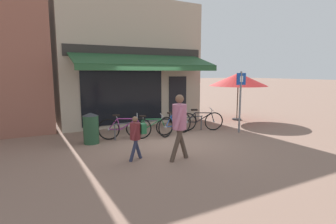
{
  "coord_description": "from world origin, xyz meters",
  "views": [
    {
      "loc": [
        -3.98,
        -7.52,
        2.28
      ],
      "look_at": [
        -0.14,
        -0.35,
        1.05
      ],
      "focal_mm": 28.0,
      "sensor_mm": 36.0,
      "label": 1
    }
  ],
  "objects_px": {
    "cafe_parasol": "(238,80)",
    "litter_bin": "(91,128)",
    "parking_sign": "(240,95)",
    "bicycle_purple": "(125,128)",
    "bicycle_green": "(150,127)",
    "pedestrian_adult": "(179,120)",
    "pedestrian_child": "(136,133)",
    "bicycle_blue": "(175,124)",
    "bicycle_black": "(200,121)"
  },
  "relations": [
    {
      "from": "bicycle_green",
      "to": "parking_sign",
      "type": "height_order",
      "value": "parking_sign"
    },
    {
      "from": "bicycle_purple",
      "to": "parking_sign",
      "type": "bearing_deg",
      "value": 7.62
    },
    {
      "from": "cafe_parasol",
      "to": "litter_bin",
      "type": "bearing_deg",
      "value": -171.88
    },
    {
      "from": "bicycle_green",
      "to": "pedestrian_adult",
      "type": "xyz_separation_m",
      "value": [
        -0.36,
        -2.66,
        0.7
      ]
    },
    {
      "from": "bicycle_blue",
      "to": "cafe_parasol",
      "type": "distance_m",
      "value": 4.61
    },
    {
      "from": "parking_sign",
      "to": "litter_bin",
      "type": "bearing_deg",
      "value": 168.64
    },
    {
      "from": "bicycle_black",
      "to": "pedestrian_adult",
      "type": "distance_m",
      "value": 3.64
    },
    {
      "from": "bicycle_black",
      "to": "pedestrian_adult",
      "type": "bearing_deg",
      "value": -112.89
    },
    {
      "from": "bicycle_blue",
      "to": "pedestrian_child",
      "type": "distance_m",
      "value": 3.03
    },
    {
      "from": "parking_sign",
      "to": "cafe_parasol",
      "type": "bearing_deg",
      "value": 48.98
    },
    {
      "from": "bicycle_purple",
      "to": "pedestrian_adult",
      "type": "distance_m",
      "value": 2.82
    },
    {
      "from": "bicycle_purple",
      "to": "bicycle_green",
      "type": "xyz_separation_m",
      "value": [
        0.94,
        -0.02,
        -0.04
      ]
    },
    {
      "from": "bicycle_blue",
      "to": "pedestrian_child",
      "type": "relative_size",
      "value": 1.46
    },
    {
      "from": "pedestrian_child",
      "to": "parking_sign",
      "type": "height_order",
      "value": "parking_sign"
    },
    {
      "from": "bicycle_purple",
      "to": "pedestrian_child",
      "type": "relative_size",
      "value": 1.47
    },
    {
      "from": "bicycle_purple",
      "to": "cafe_parasol",
      "type": "bearing_deg",
      "value": 31.36
    },
    {
      "from": "litter_bin",
      "to": "cafe_parasol",
      "type": "xyz_separation_m",
      "value": [
        7.15,
        1.02,
        1.44
      ]
    },
    {
      "from": "bicycle_green",
      "to": "bicycle_black",
      "type": "height_order",
      "value": "bicycle_black"
    },
    {
      "from": "bicycle_purple",
      "to": "litter_bin",
      "type": "height_order",
      "value": "litter_bin"
    },
    {
      "from": "parking_sign",
      "to": "cafe_parasol",
      "type": "distance_m",
      "value": 2.82
    },
    {
      "from": "bicycle_black",
      "to": "pedestrian_child",
      "type": "height_order",
      "value": "pedestrian_child"
    },
    {
      "from": "bicycle_black",
      "to": "cafe_parasol",
      "type": "height_order",
      "value": "cafe_parasol"
    },
    {
      "from": "pedestrian_child",
      "to": "bicycle_green",
      "type": "bearing_deg",
      "value": -118.65
    },
    {
      "from": "bicycle_blue",
      "to": "bicycle_green",
      "type": "bearing_deg",
      "value": 149.9
    },
    {
      "from": "bicycle_green",
      "to": "cafe_parasol",
      "type": "bearing_deg",
      "value": 26.16
    },
    {
      "from": "parking_sign",
      "to": "bicycle_blue",
      "type": "bearing_deg",
      "value": 160.42
    },
    {
      "from": "bicycle_green",
      "to": "parking_sign",
      "type": "relative_size",
      "value": 0.73
    },
    {
      "from": "cafe_parasol",
      "to": "pedestrian_child",
      "type": "bearing_deg",
      "value": -153.51
    },
    {
      "from": "parking_sign",
      "to": "bicycle_black",
      "type": "bearing_deg",
      "value": 141.04
    },
    {
      "from": "pedestrian_adult",
      "to": "bicycle_blue",
      "type": "bearing_deg",
      "value": -106.41
    },
    {
      "from": "bicycle_green",
      "to": "parking_sign",
      "type": "bearing_deg",
      "value": -2.98
    },
    {
      "from": "pedestrian_adult",
      "to": "cafe_parasol",
      "type": "distance_m",
      "value": 6.67
    },
    {
      "from": "bicycle_green",
      "to": "pedestrian_adult",
      "type": "bearing_deg",
      "value": -83.43
    },
    {
      "from": "bicycle_black",
      "to": "pedestrian_adult",
      "type": "xyz_separation_m",
      "value": [
        -2.49,
        -2.58,
        0.66
      ]
    },
    {
      "from": "bicycle_green",
      "to": "pedestrian_child",
      "type": "xyz_separation_m",
      "value": [
        -1.35,
        -2.14,
        0.37
      ]
    },
    {
      "from": "bicycle_green",
      "to": "litter_bin",
      "type": "distance_m",
      "value": 2.06
    },
    {
      "from": "pedestrian_child",
      "to": "pedestrian_adult",
      "type": "bearing_deg",
      "value": 155.66
    },
    {
      "from": "bicycle_black",
      "to": "parking_sign",
      "type": "bearing_deg",
      "value": -17.85
    },
    {
      "from": "bicycle_black",
      "to": "pedestrian_child",
      "type": "relative_size",
      "value": 1.48
    },
    {
      "from": "bicycle_green",
      "to": "pedestrian_adult",
      "type": "height_order",
      "value": "pedestrian_adult"
    },
    {
      "from": "cafe_parasol",
      "to": "pedestrian_adult",
      "type": "bearing_deg",
      "value": -145.59
    },
    {
      "from": "bicycle_green",
      "to": "bicycle_blue",
      "type": "distance_m",
      "value": 0.96
    },
    {
      "from": "bicycle_blue",
      "to": "cafe_parasol",
      "type": "bearing_deg",
      "value": -2.07
    },
    {
      "from": "bicycle_purple",
      "to": "bicycle_green",
      "type": "distance_m",
      "value": 0.94
    },
    {
      "from": "bicycle_purple",
      "to": "cafe_parasol",
      "type": "distance_m",
      "value": 6.32
    },
    {
      "from": "pedestrian_child",
      "to": "bicycle_black",
      "type": "bearing_deg",
      "value": -145.87
    },
    {
      "from": "bicycle_green",
      "to": "bicycle_purple",
      "type": "bearing_deg",
      "value": -167.05
    },
    {
      "from": "pedestrian_child",
      "to": "parking_sign",
      "type": "relative_size",
      "value": 0.51
    },
    {
      "from": "pedestrian_adult",
      "to": "litter_bin",
      "type": "bearing_deg",
      "value": -46.7
    },
    {
      "from": "pedestrian_child",
      "to": "litter_bin",
      "type": "height_order",
      "value": "pedestrian_child"
    }
  ]
}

